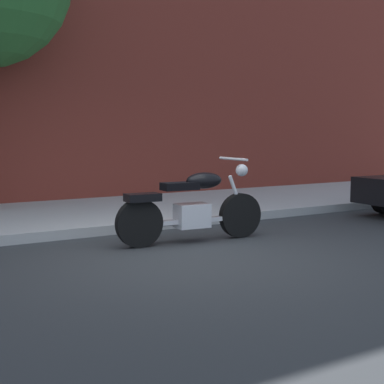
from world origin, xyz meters
TOP-DOWN VIEW (x-y plane):
  - ground_plane at (0.00, 0.00)m, footprint 60.00×60.00m
  - sidewalk at (0.00, 3.42)m, footprint 21.25×3.37m
  - motorcycle at (0.54, 0.69)m, footprint 2.13×0.70m

SIDE VIEW (x-z plane):
  - ground_plane at x=0.00m, z-range 0.00..0.00m
  - sidewalk at x=0.00m, z-range 0.00..0.14m
  - motorcycle at x=0.54m, z-range -0.10..1.02m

